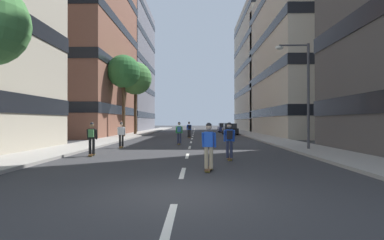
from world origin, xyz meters
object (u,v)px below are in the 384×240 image
(skater_2, at_px, (189,129))
(street_tree_far, at_px, (124,72))
(parked_car_near, at_px, (230,129))
(streetlamp_right, at_px, (302,84))
(skater_3, at_px, (179,132))
(skater_4, at_px, (92,137))
(skater_5, at_px, (229,138))
(skater_1, at_px, (209,144))
(street_tree_near, at_px, (135,79))
(skater_0, at_px, (121,134))
(parked_car_mid, at_px, (224,128))

(skater_2, bearing_deg, street_tree_far, 175.17)
(parked_car_near, height_order, streetlamp_right, streetlamp_right)
(skater_3, xyz_separation_m, skater_4, (-4.13, -7.63, 0.00))
(parked_car_near, relative_size, skater_5, 2.47)
(skater_5, bearing_deg, skater_1, -109.68)
(parked_car_near, distance_m, street_tree_near, 14.47)
(parked_car_near, relative_size, skater_0, 2.47)
(street_tree_near, bearing_deg, skater_5, -68.69)
(parked_car_mid, xyz_separation_m, skater_2, (-5.35, -16.70, 0.32))
(skater_4, bearing_deg, parked_car_near, 67.79)
(streetlamp_right, distance_m, skater_5, 7.35)
(parked_car_near, xyz_separation_m, skater_2, (-5.35, -7.85, 0.32))
(parked_car_near, distance_m, skater_4, 26.53)
(parked_car_mid, xyz_separation_m, skater_3, (-5.89, -25.77, 0.32))
(street_tree_far, relative_size, skater_0, 5.13)
(parked_car_mid, relative_size, street_tree_far, 0.48)
(street_tree_far, height_order, skater_1, street_tree_far)
(skater_4, bearing_deg, street_tree_far, 98.83)
(street_tree_far, xyz_separation_m, skater_2, (7.37, -0.62, -6.34))
(streetlamp_right, relative_size, skater_3, 3.65)
(skater_0, relative_size, skater_5, 1.00)
(parked_car_near, xyz_separation_m, street_tree_near, (-12.72, -1.02, 6.82))
(skater_3, bearing_deg, street_tree_far, 125.16)
(parked_car_mid, bearing_deg, skater_5, -94.87)
(streetlamp_right, relative_size, skater_5, 3.65)
(streetlamp_right, relative_size, skater_4, 3.65)
(skater_3, bearing_deg, skater_4, -118.43)
(skater_1, bearing_deg, parked_car_near, 82.03)
(parked_car_mid, bearing_deg, parked_car_near, -90.00)
(skater_1, distance_m, skater_3, 12.28)
(parked_car_mid, xyz_separation_m, street_tree_near, (-12.72, -9.87, 6.82))
(parked_car_near, xyz_separation_m, skater_4, (-10.03, -24.56, 0.32))
(skater_0, bearing_deg, skater_5, -42.44)
(skater_4, bearing_deg, streetlamp_right, 13.66)
(skater_2, height_order, skater_4, same)
(skater_3, bearing_deg, skater_2, 86.57)
(skater_1, relative_size, skater_5, 1.00)
(parked_car_near, bearing_deg, street_tree_near, -175.42)
(parked_car_near, bearing_deg, skater_0, -115.99)
(skater_0, bearing_deg, street_tree_near, 99.14)
(skater_2, relative_size, skater_5, 1.00)
(skater_3, bearing_deg, skater_1, -81.45)
(parked_car_near, xyz_separation_m, skater_0, (-9.69, -19.87, 0.29))
(parked_car_mid, height_order, skater_4, skater_4)
(streetlamp_right, bearing_deg, skater_5, -138.82)
(street_tree_far, relative_size, skater_4, 5.13)
(skater_2, height_order, skater_5, same)
(parked_car_near, xyz_separation_m, streetlamp_right, (2.03, -21.63, 3.44))
(skater_0, distance_m, skater_1, 10.78)
(skater_1, distance_m, skater_5, 3.25)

